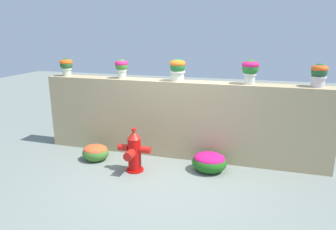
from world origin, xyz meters
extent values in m
plane|color=gray|center=(0.00, 0.00, 0.00)|extent=(24.00, 24.00, 0.00)
cube|color=tan|center=(0.00, 1.14, 0.76)|extent=(5.63, 0.41, 1.53)
cylinder|color=beige|center=(-2.49, 1.13, 1.61)|extent=(0.18, 0.18, 0.17)
cylinder|color=beige|center=(-2.49, 1.13, 1.68)|extent=(0.21, 0.21, 0.03)
sphere|color=#2B5E2D|center=(-2.49, 1.13, 1.77)|extent=(0.26, 0.26, 0.26)
ellipsoid|color=#EC5C16|center=(-2.49, 1.13, 1.82)|extent=(0.27, 0.27, 0.14)
cylinder|color=beige|center=(-1.21, 1.15, 1.62)|extent=(0.17, 0.17, 0.18)
cylinder|color=beige|center=(-1.21, 1.15, 1.69)|extent=(0.20, 0.20, 0.03)
sphere|color=#41782E|center=(-1.21, 1.15, 1.78)|extent=(0.26, 0.26, 0.26)
ellipsoid|color=#CE205E|center=(-1.21, 1.15, 1.82)|extent=(0.27, 0.27, 0.14)
cylinder|color=beige|center=(-0.04, 1.13, 1.62)|extent=(0.25, 0.25, 0.19)
cylinder|color=beige|center=(-0.04, 1.13, 1.70)|extent=(0.29, 0.29, 0.03)
sphere|color=#236E32|center=(-0.04, 1.13, 1.81)|extent=(0.29, 0.29, 0.29)
ellipsoid|color=orange|center=(-0.04, 1.13, 1.86)|extent=(0.31, 0.31, 0.16)
cylinder|color=silver|center=(1.29, 1.14, 1.62)|extent=(0.19, 0.19, 0.19)
cylinder|color=silver|center=(1.29, 1.14, 1.70)|extent=(0.22, 0.22, 0.03)
sphere|color=#24702A|center=(1.29, 1.14, 1.82)|extent=(0.29, 0.29, 0.29)
ellipsoid|color=#C01B5E|center=(1.29, 1.14, 1.87)|extent=(0.31, 0.31, 0.16)
cylinder|color=silver|center=(2.43, 1.17, 1.62)|extent=(0.22, 0.22, 0.18)
cylinder|color=silver|center=(2.43, 1.17, 1.70)|extent=(0.25, 0.25, 0.03)
sphere|color=#23532D|center=(2.43, 1.17, 1.80)|extent=(0.26, 0.26, 0.26)
ellipsoid|color=#E0561B|center=(2.43, 1.17, 1.84)|extent=(0.27, 0.27, 0.14)
cylinder|color=red|center=(-0.59, 0.21, 0.01)|extent=(0.32, 0.32, 0.03)
cylinder|color=red|center=(-0.59, 0.21, 0.31)|extent=(0.23, 0.23, 0.61)
cone|color=red|center=(-0.59, 0.21, 0.69)|extent=(0.25, 0.25, 0.14)
cylinder|color=red|center=(-0.59, 0.21, 0.78)|extent=(0.08, 0.08, 0.05)
cylinder|color=red|center=(-0.80, 0.21, 0.42)|extent=(0.19, 0.12, 0.12)
cylinder|color=red|center=(-0.38, 0.21, 0.42)|extent=(0.19, 0.12, 0.12)
cylinder|color=red|center=(-0.59, -0.02, 0.39)|extent=(0.15, 0.21, 0.15)
ellipsoid|color=#1F5E19|center=(0.71, 0.57, 0.16)|extent=(0.63, 0.56, 0.35)
ellipsoid|color=#C41466|center=(0.71, 0.57, 0.24)|extent=(0.56, 0.50, 0.19)
ellipsoid|color=#3F762C|center=(-1.51, 0.44, 0.14)|extent=(0.52, 0.47, 0.32)
ellipsoid|color=#E65227|center=(-1.51, 0.44, 0.22)|extent=(0.47, 0.42, 0.18)
camera|label=1|loc=(1.44, -4.57, 2.45)|focal=32.98mm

